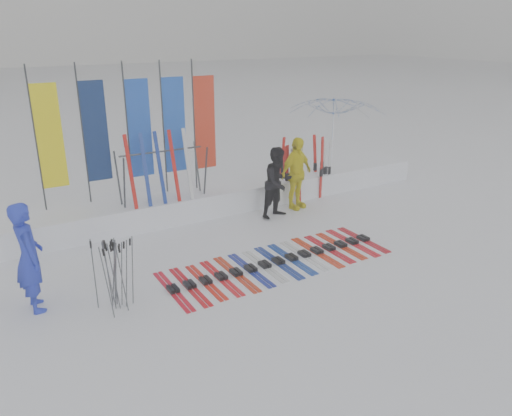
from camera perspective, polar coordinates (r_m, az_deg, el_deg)
ground at (r=9.35m, az=3.98°, el=-8.89°), size 120.00×120.00×0.00m
snow_bank at (r=12.95m, az=-7.54°, el=0.85°), size 14.00×1.60×0.60m
person_blue at (r=9.03m, az=-24.52°, el=-5.14°), size 0.51×0.73×1.91m
person_black at (r=12.34m, az=2.56°, el=2.93°), size 0.99×0.85×1.78m
person_yellow at (r=12.96m, az=4.62°, el=3.96°), size 1.19×0.73×1.89m
tent_canopy at (r=15.64m, az=8.94°, el=7.95°), size 3.14×3.19×2.62m
ski_row at (r=10.18m, az=2.53°, el=-6.12°), size 4.72×1.68×0.07m
pole_cluster at (r=8.76m, az=-15.87°, el=-7.31°), size 0.67×0.71×1.26m
feather_flags at (r=12.21m, az=-13.76°, el=8.74°), size 4.21×0.30×3.20m
ski_rack at (r=11.99m, az=-10.65°, el=4.53°), size 2.04×0.80×1.23m
upright_skis at (r=13.90m, az=5.67°, el=4.40°), size 1.64×1.01×1.68m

